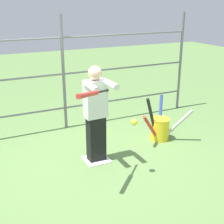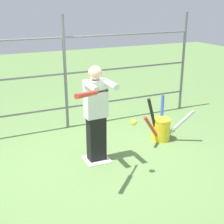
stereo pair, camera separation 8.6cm
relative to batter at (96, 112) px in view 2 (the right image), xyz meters
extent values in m
plane|color=#608447|center=(0.00, -0.02, -0.86)|extent=(24.00, 24.00, 0.00)
cube|color=white|center=(0.00, -0.02, -0.85)|extent=(0.40, 0.40, 0.02)
cylinder|color=slate|center=(-2.89, -1.62, 0.28)|extent=(0.06, 0.06, 2.29)
cylinder|color=slate|center=(0.00, -1.62, 0.28)|extent=(0.06, 0.06, 2.29)
cylinder|color=slate|center=(0.00, -1.62, -0.43)|extent=(5.77, 0.04, 0.04)
cylinder|color=slate|center=(0.00, -1.62, 0.28)|extent=(5.77, 0.04, 0.04)
cylinder|color=slate|center=(0.00, -1.62, 0.99)|extent=(5.77, 0.04, 0.04)
cube|color=black|center=(0.00, -0.02, -0.48)|extent=(0.29, 0.19, 0.77)
cube|color=white|center=(0.00, -0.02, 0.21)|extent=(0.36, 0.22, 0.60)
sphere|color=beige|center=(0.00, -0.02, 0.62)|extent=(0.22, 0.22, 0.22)
cylinder|color=white|center=(-0.16, 0.19, 0.48)|extent=(0.09, 0.43, 0.09)
cylinder|color=white|center=(0.16, 0.20, 0.48)|extent=(0.09, 0.43, 0.09)
sphere|color=black|center=(0.00, 0.41, 0.46)|extent=(0.05, 0.05, 0.05)
cylinder|color=black|center=(0.13, 0.53, 0.49)|extent=(0.28, 0.26, 0.09)
cylinder|color=red|center=(0.45, 0.82, 0.57)|extent=(0.44, 0.41, 0.16)
sphere|color=yellow|center=(-0.31, 0.67, 0.01)|extent=(0.10, 0.10, 0.10)
cylinder|color=yellow|center=(-1.42, -0.25, -0.65)|extent=(0.35, 0.35, 0.42)
torus|color=yellow|center=(-1.42, -0.25, -0.44)|extent=(0.36, 0.36, 0.01)
cylinder|color=#B2B2B7|center=(-1.67, -0.04, -0.52)|extent=(0.46, 0.40, 0.64)
cylinder|color=black|center=(-1.23, -0.24, -0.41)|extent=(0.30, 0.07, 0.84)
cylinder|color=red|center=(-1.13, -0.12, -0.53)|extent=(0.52, 0.27, 0.63)
cylinder|color=#334CB2|center=(-1.53, -0.40, -0.44)|extent=(0.22, 0.28, 0.78)
camera|label=1|loc=(1.82, 4.27, 1.66)|focal=50.00mm
camera|label=2|loc=(1.75, 4.31, 1.66)|focal=50.00mm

